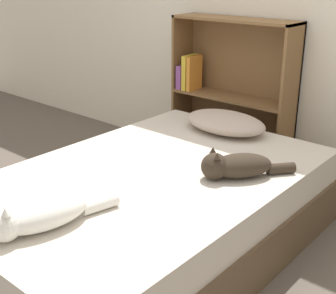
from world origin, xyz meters
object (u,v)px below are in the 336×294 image
Objects in this scene: bed at (150,212)px; cat_light at (38,216)px; pillow at (225,122)px; bookshelf at (231,94)px; cat_dark at (235,166)px.

bed is 0.77m from cat_light.
bed is at bearing -85.17° from pillow.
bookshelf is (-0.27, 0.48, 0.05)m from pillow.
bookshelf reaches higher than cat_light.
cat_dark is (0.33, 0.96, -0.00)m from cat_light.
pillow is 0.99× the size of cat_light.
cat_dark is (0.37, 0.25, 0.30)m from bed.
cat_dark reaches higher than bed.
cat_light is at bearing -86.56° from bed.
pillow is 0.71m from cat_dark.
cat_light is at bearing 19.95° from cat_dark.
cat_light is 2.02m from bookshelf.
bed is 0.54m from cat_dark.
cat_dark is (0.44, -0.56, -0.00)m from pillow.
pillow is 1.32× the size of cat_dark.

